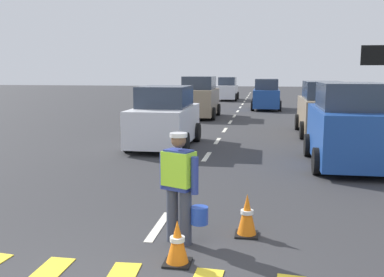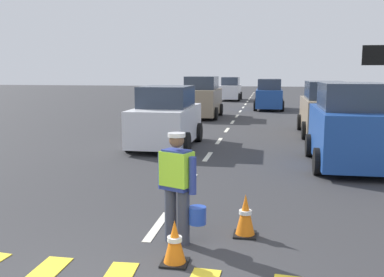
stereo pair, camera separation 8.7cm
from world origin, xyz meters
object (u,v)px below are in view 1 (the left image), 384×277
(road_worker, at_px, (180,182))
(car_oncoming_third, at_px, (227,89))
(car_parked_curbside, at_px, (349,128))
(car_oncoming_lead, at_px, (165,119))
(traffic_cone_far, at_px, (177,242))
(car_outgoing_far, at_px, (266,95))
(traffic_cone_near, at_px, (247,215))
(car_oncoming_second, at_px, (199,98))
(car_parked_far, at_px, (322,110))

(road_worker, height_order, car_oncoming_third, car_oncoming_third)
(car_parked_curbside, bearing_deg, car_oncoming_lead, 158.58)
(traffic_cone_far, height_order, car_outgoing_far, car_outgoing_far)
(road_worker, bearing_deg, car_parked_curbside, 60.00)
(traffic_cone_near, distance_m, car_oncoming_third, 31.91)
(car_oncoming_second, relative_size, car_oncoming_lead, 1.02)
(car_parked_curbside, relative_size, car_oncoming_lead, 0.98)
(car_parked_far, distance_m, car_outgoing_far, 11.55)
(car_oncoming_lead, relative_size, car_outgoing_far, 1.02)
(car_oncoming_second, bearing_deg, car_parked_far, -44.19)
(car_oncoming_third, bearing_deg, car_oncoming_second, -91.21)
(car_oncoming_third, height_order, car_parked_curbside, car_parked_curbside)
(car_parked_far, distance_m, car_oncoming_third, 21.04)
(car_parked_curbside, distance_m, car_oncoming_lead, 6.01)
(road_worker, relative_size, car_oncoming_third, 0.40)
(car_oncoming_second, relative_size, car_oncoming_third, 0.95)
(car_parked_curbside, bearing_deg, traffic_cone_far, -116.55)
(car_oncoming_third, relative_size, car_oncoming_lead, 1.07)
(car_oncoming_second, distance_m, car_parked_curbside, 12.99)
(car_oncoming_second, bearing_deg, car_outgoing_far, 56.99)
(road_worker, height_order, car_outgoing_far, car_outgoing_far)
(road_worker, xyz_separation_m, car_parked_curbside, (3.46, 5.99, 0.12))
(car_parked_far, height_order, car_parked_curbside, car_parked_curbside)
(traffic_cone_near, xyz_separation_m, car_oncoming_second, (-3.35, 17.15, 0.72))
(road_worker, bearing_deg, traffic_cone_near, 24.71)
(car_parked_far, relative_size, car_outgoing_far, 1.12)
(road_worker, distance_m, car_oncoming_second, 17.76)
(traffic_cone_far, xyz_separation_m, car_oncoming_third, (-2.17, 32.94, 0.63))
(car_oncoming_third, xyz_separation_m, car_parked_curbside, (5.53, -26.21, 0.11))
(car_parked_curbside, bearing_deg, road_worker, -120.00)
(car_oncoming_lead, distance_m, car_outgoing_far, 15.44)
(car_parked_far, bearing_deg, car_oncoming_third, 105.29)
(car_parked_far, bearing_deg, car_parked_curbside, -90.17)
(traffic_cone_far, distance_m, car_parked_far, 13.10)
(traffic_cone_far, relative_size, car_outgoing_far, 0.16)
(car_oncoming_lead, bearing_deg, car_parked_curbside, -21.42)
(traffic_cone_far, bearing_deg, car_oncoming_second, 97.69)
(road_worker, distance_m, car_oncoming_third, 32.27)
(car_oncoming_second, relative_size, car_parked_curbside, 1.04)
(traffic_cone_far, relative_size, car_parked_far, 0.14)
(traffic_cone_near, xyz_separation_m, car_oncoming_lead, (-3.11, 7.74, 0.62))
(car_oncoming_second, bearing_deg, road_worker, -82.30)
(traffic_cone_far, distance_m, car_oncoming_second, 18.51)
(traffic_cone_near, height_order, car_oncoming_third, car_oncoming_third)
(road_worker, relative_size, car_outgoing_far, 0.43)
(road_worker, xyz_separation_m, car_parked_far, (3.48, 11.91, 0.07))
(road_worker, distance_m, car_outgoing_far, 23.28)
(car_oncoming_third, relative_size, car_outgoing_far, 1.09)
(traffic_cone_near, xyz_separation_m, car_outgoing_far, (0.32, 22.80, 0.61))
(road_worker, bearing_deg, car_oncoming_second, 97.70)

